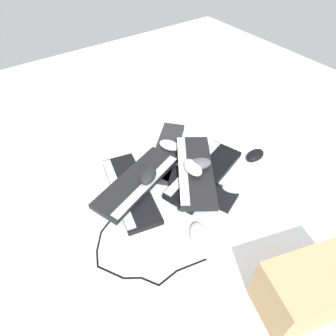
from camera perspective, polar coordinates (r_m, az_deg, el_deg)
ground_plane at (r=1.39m, az=0.92°, el=-2.28°), size 3.20×3.20×0.00m
keyboard_0 at (r=1.34m, az=-7.32°, el=-4.16°), size 0.25×0.46×0.03m
keyboard_1 at (r=1.37m, az=4.46°, el=-2.22°), size 0.30×0.46×0.03m
keyboard_2 at (r=1.52m, az=-1.14°, el=3.40°), size 0.43×0.41×0.03m
keyboard_3 at (r=1.37m, az=6.86°, el=-1.03°), size 0.46×0.28×0.03m
keyboard_4 at (r=1.33m, az=5.11°, el=-0.38°), size 0.37×0.45×0.03m
keyboard_5 at (r=1.33m, az=-5.89°, el=-2.62°), size 0.46×0.29×0.03m
mouse_0 at (r=1.29m, az=4.75°, el=0.10°), size 0.08×0.12×0.04m
mouse_1 at (r=1.54m, az=16.26°, el=2.36°), size 0.12×0.08×0.04m
mouse_2 at (r=1.30m, az=-3.81°, el=-1.42°), size 0.13×0.12×0.04m
mouse_3 at (r=1.31m, az=5.91°, el=0.78°), size 0.13×0.10×0.04m
mouse_4 at (r=1.49m, az=0.29°, el=4.34°), size 0.11×0.13×0.04m
mouse_5 at (r=1.36m, az=12.48°, el=-3.86°), size 0.13×0.12×0.04m
mouse_6 at (r=1.19m, az=5.78°, el=-12.37°), size 0.12×0.13×0.04m
cable_0 at (r=1.16m, az=-6.86°, el=-16.61°), size 0.34×0.42×0.01m
cardboard_box at (r=1.09m, az=25.74°, el=-19.89°), size 0.35×0.26×0.20m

